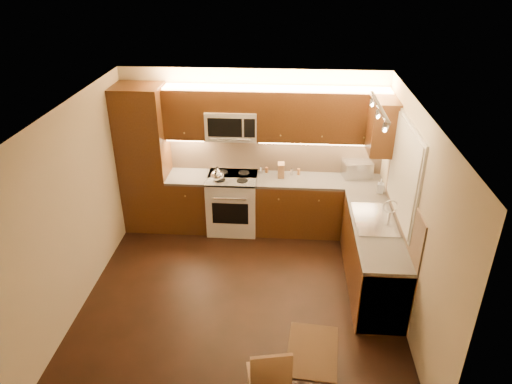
# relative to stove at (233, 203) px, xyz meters

# --- Properties ---
(floor) EXTENTS (4.00, 4.00, 0.01)m
(floor) POSITION_rel_stove_xyz_m (0.30, -1.68, -0.46)
(floor) COLOR black
(floor) RESTS_ON ground
(ceiling) EXTENTS (4.00, 4.00, 0.01)m
(ceiling) POSITION_rel_stove_xyz_m (0.30, -1.68, 2.04)
(ceiling) COLOR beige
(ceiling) RESTS_ON ground
(wall_back) EXTENTS (4.00, 0.01, 2.50)m
(wall_back) POSITION_rel_stove_xyz_m (0.30, 0.32, 0.79)
(wall_back) COLOR #BDAB8A
(wall_back) RESTS_ON ground
(wall_front) EXTENTS (4.00, 0.01, 2.50)m
(wall_front) POSITION_rel_stove_xyz_m (0.30, -3.67, 0.79)
(wall_front) COLOR #BDAB8A
(wall_front) RESTS_ON ground
(wall_left) EXTENTS (0.01, 4.00, 2.50)m
(wall_left) POSITION_rel_stove_xyz_m (-1.70, -1.68, 0.79)
(wall_left) COLOR #BDAB8A
(wall_left) RESTS_ON ground
(wall_right) EXTENTS (0.01, 4.00, 2.50)m
(wall_right) POSITION_rel_stove_xyz_m (2.30, -1.68, 0.79)
(wall_right) COLOR #BDAB8A
(wall_right) RESTS_ON ground
(pantry) EXTENTS (0.70, 0.60, 2.30)m
(pantry) POSITION_rel_stove_xyz_m (-1.35, 0.02, 0.69)
(pantry) COLOR #42230E
(pantry) RESTS_ON floor
(base_cab_back_left) EXTENTS (0.62, 0.60, 0.86)m
(base_cab_back_left) POSITION_rel_stove_xyz_m (-0.69, 0.02, -0.03)
(base_cab_back_left) COLOR #42230E
(base_cab_back_left) RESTS_ON floor
(counter_back_left) EXTENTS (0.62, 0.60, 0.04)m
(counter_back_left) POSITION_rel_stove_xyz_m (-0.69, 0.02, 0.42)
(counter_back_left) COLOR #3C3A37
(counter_back_left) RESTS_ON base_cab_back_left
(base_cab_back_right) EXTENTS (1.92, 0.60, 0.86)m
(base_cab_back_right) POSITION_rel_stove_xyz_m (1.34, 0.02, -0.03)
(base_cab_back_right) COLOR #42230E
(base_cab_back_right) RESTS_ON floor
(counter_back_right) EXTENTS (1.92, 0.60, 0.04)m
(counter_back_right) POSITION_rel_stove_xyz_m (1.34, 0.02, 0.42)
(counter_back_right) COLOR #3C3A37
(counter_back_right) RESTS_ON base_cab_back_right
(base_cab_right) EXTENTS (0.60, 2.00, 0.86)m
(base_cab_right) POSITION_rel_stove_xyz_m (2.00, -1.28, -0.03)
(base_cab_right) COLOR #42230E
(base_cab_right) RESTS_ON floor
(counter_right) EXTENTS (0.60, 2.00, 0.04)m
(counter_right) POSITION_rel_stove_xyz_m (2.00, -1.28, 0.42)
(counter_right) COLOR #3C3A37
(counter_right) RESTS_ON base_cab_right
(dishwasher) EXTENTS (0.58, 0.60, 0.84)m
(dishwasher) POSITION_rel_stove_xyz_m (2.00, -1.98, -0.03)
(dishwasher) COLOR silver
(dishwasher) RESTS_ON floor
(backsplash_back) EXTENTS (3.30, 0.02, 0.60)m
(backsplash_back) POSITION_rel_stove_xyz_m (0.65, 0.31, 0.74)
(backsplash_back) COLOR tan
(backsplash_back) RESTS_ON wall_back
(backsplash_right) EXTENTS (0.02, 2.00, 0.60)m
(backsplash_right) POSITION_rel_stove_xyz_m (2.29, -1.28, 0.74)
(backsplash_right) COLOR tan
(backsplash_right) RESTS_ON wall_right
(upper_cab_back_left) EXTENTS (0.62, 0.35, 0.75)m
(upper_cab_back_left) POSITION_rel_stove_xyz_m (-0.69, 0.15, 1.42)
(upper_cab_back_left) COLOR #42230E
(upper_cab_back_left) RESTS_ON wall_back
(upper_cab_back_right) EXTENTS (1.92, 0.35, 0.75)m
(upper_cab_back_right) POSITION_rel_stove_xyz_m (1.34, 0.15, 1.42)
(upper_cab_back_right) COLOR #42230E
(upper_cab_back_right) RESTS_ON wall_back
(upper_cab_bridge) EXTENTS (0.76, 0.35, 0.31)m
(upper_cab_bridge) POSITION_rel_stove_xyz_m (0.00, 0.15, 1.63)
(upper_cab_bridge) COLOR #42230E
(upper_cab_bridge) RESTS_ON wall_back
(upper_cab_right_corner) EXTENTS (0.35, 0.50, 0.75)m
(upper_cab_right_corner) POSITION_rel_stove_xyz_m (2.12, -0.28, 1.42)
(upper_cab_right_corner) COLOR #42230E
(upper_cab_right_corner) RESTS_ON wall_right
(stove) EXTENTS (0.76, 0.65, 0.92)m
(stove) POSITION_rel_stove_xyz_m (0.00, 0.00, 0.00)
(stove) COLOR silver
(stove) RESTS_ON floor
(microwave) EXTENTS (0.76, 0.38, 0.44)m
(microwave) POSITION_rel_stove_xyz_m (0.00, 0.14, 1.26)
(microwave) COLOR silver
(microwave) RESTS_ON wall_back
(window_frame) EXTENTS (0.03, 1.44, 1.24)m
(window_frame) POSITION_rel_stove_xyz_m (2.29, -1.12, 1.14)
(window_frame) COLOR silver
(window_frame) RESTS_ON wall_right
(window_blinds) EXTENTS (0.02, 1.36, 1.16)m
(window_blinds) POSITION_rel_stove_xyz_m (2.27, -1.12, 1.14)
(window_blinds) COLOR silver
(window_blinds) RESTS_ON wall_right
(sink) EXTENTS (0.52, 0.86, 0.15)m
(sink) POSITION_rel_stove_xyz_m (2.00, -1.12, 0.52)
(sink) COLOR silver
(sink) RESTS_ON counter_right
(faucet) EXTENTS (0.20, 0.04, 0.30)m
(faucet) POSITION_rel_stove_xyz_m (2.18, -1.12, 0.59)
(faucet) COLOR silver
(faucet) RESTS_ON counter_right
(track_light_bar) EXTENTS (0.04, 1.20, 0.03)m
(track_light_bar) POSITION_rel_stove_xyz_m (1.85, -1.27, 2.00)
(track_light_bar) COLOR silver
(track_light_bar) RESTS_ON ceiling
(kettle) EXTENTS (0.23, 0.23, 0.23)m
(kettle) POSITION_rel_stove_xyz_m (-0.20, -0.15, 0.57)
(kettle) COLOR silver
(kettle) RESTS_ON stove
(toaster_oven) EXTENTS (0.48, 0.40, 0.26)m
(toaster_oven) POSITION_rel_stove_xyz_m (1.91, 0.20, 0.57)
(toaster_oven) COLOR silver
(toaster_oven) RESTS_ON counter_back_right
(knife_block) EXTENTS (0.11, 0.17, 0.22)m
(knife_block) POSITION_rel_stove_xyz_m (0.75, 0.10, 0.55)
(knife_block) COLOR #A8764C
(knife_block) RESTS_ON counter_back_right
(spice_jar_a) EXTENTS (0.05, 0.05, 0.10)m
(spice_jar_a) POSITION_rel_stove_xyz_m (0.44, 0.20, 0.49)
(spice_jar_a) COLOR silver
(spice_jar_a) RESTS_ON counter_back_right
(spice_jar_b) EXTENTS (0.06, 0.06, 0.09)m
(spice_jar_b) POSITION_rel_stove_xyz_m (0.52, 0.23, 0.48)
(spice_jar_b) COLOR brown
(spice_jar_b) RESTS_ON counter_back_right
(spice_jar_c) EXTENTS (0.05, 0.05, 0.11)m
(spice_jar_c) POSITION_rel_stove_xyz_m (0.91, 0.17, 0.49)
(spice_jar_c) COLOR silver
(spice_jar_c) RESTS_ON counter_back_right
(spice_jar_d) EXTENTS (0.05, 0.05, 0.10)m
(spice_jar_d) POSITION_rel_stove_xyz_m (1.02, 0.18, 0.49)
(spice_jar_d) COLOR #AA6A33
(spice_jar_d) RESTS_ON counter_back_right
(soap_bottle) EXTENTS (0.12, 0.12, 0.21)m
(soap_bottle) POSITION_rel_stove_xyz_m (2.19, -0.34, 0.55)
(soap_bottle) COLOR silver
(soap_bottle) RESTS_ON counter_right
(rug) EXTENTS (0.63, 0.88, 0.01)m
(rug) POSITION_rel_stove_xyz_m (1.19, -2.58, -0.45)
(rug) COLOR black
(rug) RESTS_ON floor
(dining_chair) EXTENTS (0.45, 0.45, 0.86)m
(dining_chair) POSITION_rel_stove_xyz_m (0.72, -3.32, -0.03)
(dining_chair) COLOR #A8764C
(dining_chair) RESTS_ON floor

